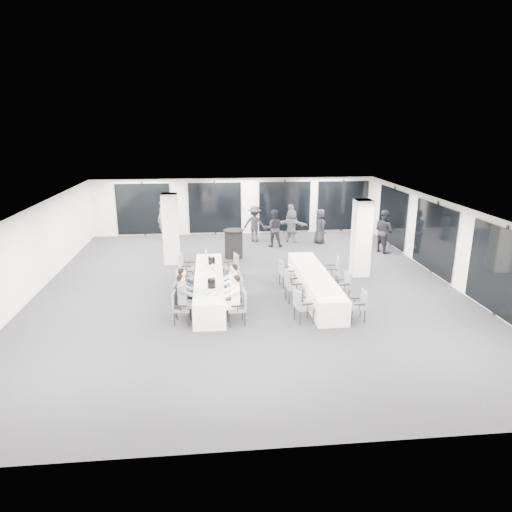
{
  "coord_description": "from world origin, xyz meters",
  "views": [
    {
      "loc": [
        -1.18,
        -14.57,
        5.42
      ],
      "look_at": [
        0.24,
        -0.2,
        1.19
      ],
      "focal_mm": 32.0,
      "sensor_mm": 36.0,
      "label": 1
    }
  ],
  "objects_px": {
    "chair_main_right_fourth": "(234,275)",
    "chair_side_right_near": "(359,304)",
    "chair_side_right_far": "(333,270)",
    "standing_guest_h": "(384,228)",
    "chair_main_left_second": "(180,298)",
    "standing_guest_e": "(320,224)",
    "chair_main_left_near": "(179,305)",
    "chair_main_left_mid": "(182,285)",
    "chair_main_right_near": "(239,305)",
    "standing_guest_d": "(291,219)",
    "chair_main_right_mid": "(235,284)",
    "cocktail_table": "(234,244)",
    "standing_guest_g": "(163,217)",
    "standing_guest_b": "(274,226)",
    "chair_main_left_far": "(185,266)",
    "chair_side_left_mid": "(292,284)",
    "chair_side_left_near": "(301,304)",
    "chair_main_right_far": "(233,266)",
    "standing_guest_f": "(292,224)",
    "ice_bucket_near": "(212,283)",
    "chair_main_right_second": "(237,292)",
    "chair_side_right_mid": "(344,284)",
    "ice_bucket_far": "(212,260)",
    "chair_main_left_fourth": "(184,276)",
    "banquet_table_main": "(209,287)",
    "chair_side_left_far": "(285,272)",
    "banquet_table_side": "(315,284)",
    "standing_guest_c": "(255,221)"
  },
  "relations": [
    {
      "from": "chair_main_right_near",
      "to": "standing_guest_h",
      "type": "distance_m",
      "value": 9.54
    },
    {
      "from": "cocktail_table",
      "to": "standing_guest_g",
      "type": "bearing_deg",
      "value": 132.25
    },
    {
      "from": "standing_guest_c",
      "to": "standing_guest_f",
      "type": "relative_size",
      "value": 1.08
    },
    {
      "from": "chair_main_right_fourth",
      "to": "chair_main_left_near",
      "type": "bearing_deg",
      "value": 136.6
    },
    {
      "from": "chair_main_left_second",
      "to": "standing_guest_e",
      "type": "bearing_deg",
      "value": 148.05
    },
    {
      "from": "chair_main_left_mid",
      "to": "chair_main_right_mid",
      "type": "bearing_deg",
      "value": 85.69
    },
    {
      "from": "chair_side_right_near",
      "to": "standing_guest_b",
      "type": "distance_m",
      "value": 8.37
    },
    {
      "from": "chair_main_left_far",
      "to": "chair_main_right_mid",
      "type": "xyz_separation_m",
      "value": [
        1.66,
        -1.78,
        -0.06
      ]
    },
    {
      "from": "cocktail_table",
      "to": "chair_main_left_near",
      "type": "bearing_deg",
      "value": -106.3
    },
    {
      "from": "chair_main_right_second",
      "to": "chair_side_left_far",
      "type": "distance_m",
      "value": 2.58
    },
    {
      "from": "banquet_table_side",
      "to": "standing_guest_f",
      "type": "bearing_deg",
      "value": 86.29
    },
    {
      "from": "chair_side_right_near",
      "to": "standing_guest_g",
      "type": "bearing_deg",
      "value": 32.01
    },
    {
      "from": "chair_main_left_near",
      "to": "chair_main_right_mid",
      "type": "height_order",
      "value": "chair_main_left_near"
    },
    {
      "from": "chair_main_right_near",
      "to": "standing_guest_d",
      "type": "bearing_deg",
      "value": -22.83
    },
    {
      "from": "chair_main_right_near",
      "to": "standing_guest_g",
      "type": "relative_size",
      "value": 0.46
    },
    {
      "from": "chair_side_left_near",
      "to": "chair_side_right_mid",
      "type": "xyz_separation_m",
      "value": [
        1.66,
        1.53,
        -0.02
      ]
    },
    {
      "from": "chair_side_right_mid",
      "to": "chair_main_left_near",
      "type": "bearing_deg",
      "value": 96.7
    },
    {
      "from": "chair_side_right_far",
      "to": "standing_guest_h",
      "type": "distance_m",
      "value": 5.19
    },
    {
      "from": "chair_main_right_near",
      "to": "standing_guest_h",
      "type": "xyz_separation_m",
      "value": [
        6.68,
        6.79,
        0.5
      ]
    },
    {
      "from": "ice_bucket_near",
      "to": "standing_guest_d",
      "type": "bearing_deg",
      "value": 65.77
    },
    {
      "from": "chair_main_right_far",
      "to": "chair_side_left_near",
      "type": "relative_size",
      "value": 1.01
    },
    {
      "from": "chair_main_right_near",
      "to": "chair_side_left_mid",
      "type": "distance_m",
      "value": 2.29
    },
    {
      "from": "chair_side_left_near",
      "to": "standing_guest_g",
      "type": "distance_m",
      "value": 11.15
    },
    {
      "from": "chair_main_left_near",
      "to": "chair_main_right_near",
      "type": "relative_size",
      "value": 0.95
    },
    {
      "from": "chair_main_left_far",
      "to": "chair_side_right_near",
      "type": "height_order",
      "value": "chair_main_left_far"
    },
    {
      "from": "chair_main_left_far",
      "to": "chair_main_right_fourth",
      "type": "bearing_deg",
      "value": 70.33
    },
    {
      "from": "chair_main_left_mid",
      "to": "chair_main_right_near",
      "type": "distance_m",
      "value": 2.45
    },
    {
      "from": "chair_main_right_mid",
      "to": "chair_side_left_far",
      "type": "distance_m",
      "value": 2.01
    },
    {
      "from": "chair_main_right_mid",
      "to": "chair_main_right_fourth",
      "type": "height_order",
      "value": "chair_main_right_mid"
    },
    {
      "from": "chair_main_left_fourth",
      "to": "standing_guest_d",
      "type": "height_order",
      "value": "standing_guest_d"
    },
    {
      "from": "cocktail_table",
      "to": "banquet_table_main",
      "type": "bearing_deg",
      "value": -102.91
    },
    {
      "from": "chair_main_left_second",
      "to": "standing_guest_h",
      "type": "bearing_deg",
      "value": 131.28
    },
    {
      "from": "chair_main_left_near",
      "to": "chair_main_right_fourth",
      "type": "bearing_deg",
      "value": 153.65
    },
    {
      "from": "chair_main_right_fourth",
      "to": "chair_side_right_near",
      "type": "relative_size",
      "value": 1.0
    },
    {
      "from": "standing_guest_f",
      "to": "ice_bucket_near",
      "type": "xyz_separation_m",
      "value": [
        -3.78,
        -7.9,
        -0.01
      ]
    },
    {
      "from": "chair_main_right_mid",
      "to": "chair_side_right_near",
      "type": "distance_m",
      "value": 3.96
    },
    {
      "from": "chair_main_right_near",
      "to": "banquet_table_side",
      "type": "bearing_deg",
      "value": -57.64
    },
    {
      "from": "chair_main_left_near",
      "to": "chair_main_right_mid",
      "type": "distance_m",
      "value": 2.39
    },
    {
      "from": "cocktail_table",
      "to": "standing_guest_f",
      "type": "bearing_deg",
      "value": 39.36
    },
    {
      "from": "banquet_table_main",
      "to": "standing_guest_c",
      "type": "distance_m",
      "value": 7.42
    },
    {
      "from": "ice_bucket_far",
      "to": "standing_guest_d",
      "type": "bearing_deg",
      "value": 58.34
    },
    {
      "from": "banquet_table_side",
      "to": "chair_main_right_far",
      "type": "distance_m",
      "value": 3.11
    },
    {
      "from": "chair_main_right_second",
      "to": "chair_side_left_mid",
      "type": "xyz_separation_m",
      "value": [
        1.73,
        0.5,
        0.02
      ]
    },
    {
      "from": "cocktail_table",
      "to": "chair_side_left_far",
      "type": "bearing_deg",
      "value": -66.77
    },
    {
      "from": "standing_guest_e",
      "to": "chair_side_left_far",
      "type": "bearing_deg",
      "value": 145.5
    },
    {
      "from": "chair_side_right_mid",
      "to": "ice_bucket_far",
      "type": "relative_size",
      "value": 3.33
    },
    {
      "from": "chair_main_left_near",
      "to": "standing_guest_h",
      "type": "height_order",
      "value": "standing_guest_h"
    },
    {
      "from": "chair_side_right_far",
      "to": "standing_guest_e",
      "type": "relative_size",
      "value": 0.56
    },
    {
      "from": "cocktail_table",
      "to": "standing_guest_h",
      "type": "relative_size",
      "value": 0.56
    },
    {
      "from": "chair_main_right_near",
      "to": "standing_guest_d",
      "type": "relative_size",
      "value": 0.51
    }
  ]
}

